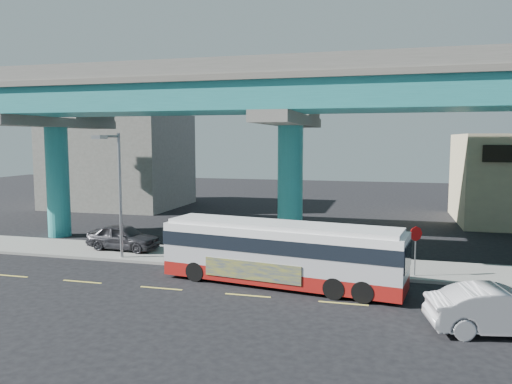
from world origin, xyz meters
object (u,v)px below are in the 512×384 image
(transit_bus, at_px, (281,251))
(stop_sign, at_px, (416,241))
(parked_car, at_px, (123,237))
(street_lamp, at_px, (115,177))
(sedan, at_px, (502,311))

(transit_bus, bearing_deg, stop_sign, 32.39)
(transit_bus, relative_size, parked_car, 2.55)
(street_lamp, bearing_deg, stop_sign, 2.65)
(transit_bus, bearing_deg, street_lamp, 177.66)
(sedan, height_order, stop_sign, stop_sign)
(stop_sign, bearing_deg, sedan, -80.71)
(transit_bus, height_order, sedan, transit_bus)
(transit_bus, distance_m, stop_sign, 6.46)
(sedan, xyz_separation_m, street_lamp, (-17.87, 5.55, 3.81))
(parked_car, xyz_separation_m, stop_sign, (16.26, -1.59, 0.96))
(sedan, xyz_separation_m, stop_sign, (-2.51, 6.26, 1.04))
(parked_car, relative_size, stop_sign, 1.86)
(street_lamp, height_order, stop_sign, street_lamp)
(transit_bus, xyz_separation_m, stop_sign, (5.92, 2.58, 0.29))
(sedan, height_order, parked_car, parked_car)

